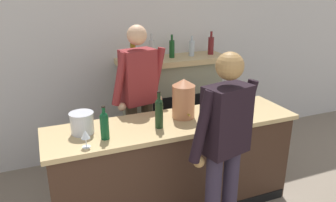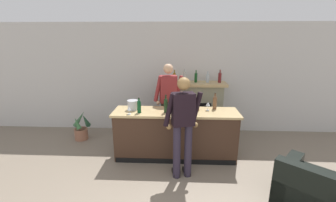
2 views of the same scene
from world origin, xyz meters
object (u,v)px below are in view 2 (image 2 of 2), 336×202
Objects in this scene: wine_bottle_riesling_slim at (139,106)px; wine_glass_front_left at (129,109)px; person_customer at (183,124)px; wine_bottle_chardonnay_pale at (198,104)px; potted_plant_corner at (81,129)px; wine_bottle_burgundy_dark at (215,102)px; ice_bucket_steel at (133,105)px; wine_glass_mid_counter at (208,104)px; fireplace_stone at (195,108)px; person_bartender at (168,101)px; armchair_black at (311,190)px; copper_dispenser at (182,101)px; wine_bottle_rose_blush at (166,105)px.

wine_bottle_riesling_slim is 0.20m from wine_glass_front_left.
person_customer reaches higher than wine_bottle_chardonnay_pale.
wine_bottle_burgundy_dark is (3.07, -0.54, 0.87)m from potted_plant_corner.
wine_bottle_chardonnay_pale is at bearing -0.54° from ice_bucket_steel.
person_customer is at bearing -122.86° from wine_glass_mid_counter.
fireplace_stone is 7.73× the size of ice_bucket_steel.
wine_bottle_chardonnay_pale is at bearing -92.40° from fireplace_stone.
wine_bottle_chardonnay_pale is at bearing -13.89° from potted_plant_corner.
person_bartender reaches higher than person_customer.
wine_bottle_riesling_slim is at bearing -131.66° from fireplace_stone.
person_bartender is (-2.15, 1.93, 0.77)m from armchair_black.
ice_bucket_steel is at bearing -142.64° from person_bartender.
armchair_black is at bearing -37.09° from copper_dispenser.
wine_bottle_burgundy_dark is at bearing -22.90° from person_bartender.
fireplace_stone is 4.72× the size of wine_bottle_rose_blush.
wine_glass_front_left is at bearing -163.92° from copper_dispenser.
wine_glass_mid_counter is (0.52, 0.03, -0.07)m from copper_dispenser.
person_bartender is at bearing 138.46° from wine_bottle_chardonnay_pale.
wine_bottle_burgundy_dark is at bearing 20.63° from wine_bottle_chardonnay_pale.
person_bartender reaches higher than wine_bottle_riesling_slim.
wine_glass_mid_counter is (1.34, 0.22, -0.01)m from wine_bottle_riesling_slim.
wine_glass_mid_counter is at bearing 9.18° from wine_bottle_riesling_slim.
wine_bottle_chardonnay_pale is (-1.55, 1.39, 0.86)m from armchair_black.
wine_bottle_chardonnay_pale is (-0.35, -0.13, -0.02)m from wine_bottle_burgundy_dark.
wine_bottle_burgundy_dark is 1.52m from wine_bottle_riesling_slim.
ice_bucket_steel reaches higher than wine_glass_mid_counter.
wine_bottle_chardonnay_pale is at bearing 67.89° from person_customer.
person_customer is at bearing -37.45° from ice_bucket_steel.
potted_plant_corner is 2.01× the size of wine_bottle_rose_blush.
ice_bucket_steel is (-2.84, 1.41, 0.82)m from armchair_black.
wine_bottle_riesling_slim is at bearing -49.78° from ice_bucket_steel.
person_bartender is at bearing 148.32° from wine_glass_mid_counter.
wine_bottle_chardonnay_pale is 0.21m from wine_glass_mid_counter.
person_customer is 0.94m from wine_glass_mid_counter.
wine_glass_front_left is at bearing -33.94° from potted_plant_corner.
copper_dispenser is (-0.01, 0.76, 0.19)m from person_customer.
person_customer reaches higher than armchair_black.
armchair_black is 7.23× the size of wine_glass_mid_counter.
wine_bottle_burgundy_dark is 0.38m from wine_bottle_chardonnay_pale.
person_customer is 4.52× the size of copper_dispenser.
ice_bucket_steel is at bearing -180.00° from copper_dispenser.
copper_dispenser is (2.40, -0.66, 0.92)m from potted_plant_corner.
wine_bottle_chardonnay_pale is at bearing 137.99° from armchair_black.
wine_bottle_chardonnay_pale is 1.96× the size of wine_glass_front_left.
person_bartender is 6.18× the size of wine_bottle_chardonnay_pale.
person_customer is at bearing -34.41° from wine_bottle_riesling_slim.
ice_bucket_steel is 1.65m from wine_bottle_burgundy_dark.
copper_dispenser is 1.32× the size of wine_bottle_chardonnay_pale.
copper_dispenser is at bearing 177.77° from wine_bottle_chardonnay_pale.
wine_bottle_rose_blush is 0.51m from wine_bottle_riesling_slim.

